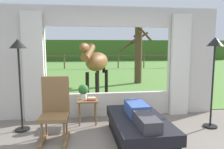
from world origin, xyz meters
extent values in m
cube|color=beige|center=(-2.02, 2.26, 1.27)|extent=(1.15, 0.12, 2.55)
cube|color=beige|center=(2.02, 2.26, 1.27)|extent=(1.15, 0.12, 2.55)
cube|color=beige|center=(0.00, 2.26, 0.28)|extent=(2.90, 0.12, 0.55)
cube|color=beige|center=(0.00, 2.26, 2.33)|extent=(2.90, 0.12, 0.45)
cube|color=silver|center=(-1.69, 2.12, 1.20)|extent=(0.44, 0.10, 2.40)
cube|color=silver|center=(1.69, 2.12, 1.20)|extent=(0.44, 0.10, 2.40)
cube|color=#568438|center=(0.00, 13.16, 0.01)|extent=(36.00, 21.68, 0.02)
cube|color=#3D6124|center=(0.00, 23.00, 1.20)|extent=(36.00, 2.00, 2.40)
cube|color=black|center=(0.34, 0.79, 0.12)|extent=(0.87, 1.59, 0.24)
cube|color=black|center=(0.34, 0.79, 0.33)|extent=(0.95, 1.73, 0.18)
cube|color=#334C8C|center=(0.34, 0.94, 0.53)|extent=(0.36, 0.61, 0.22)
cube|color=#333338|center=(0.34, 0.34, 0.51)|extent=(0.30, 0.69, 0.18)
sphere|color=tan|center=(0.34, 1.33, 0.53)|extent=(0.20, 0.20, 0.20)
cube|color=brown|center=(-1.12, 0.95, 0.44)|extent=(0.50, 0.50, 0.06)
cube|color=brown|center=(-1.11, 1.16, 0.78)|extent=(0.48, 0.08, 0.68)
cube|color=brown|center=(-1.32, 0.96, 0.03)|extent=(0.08, 0.68, 0.06)
cube|color=brown|center=(-0.92, 0.94, 0.03)|extent=(0.08, 0.68, 0.06)
cylinder|color=brown|center=(-1.31, 0.78, 0.24)|extent=(0.04, 0.04, 0.38)
cylinder|color=brown|center=(-0.95, 0.76, 0.24)|extent=(0.04, 0.04, 0.38)
cylinder|color=brown|center=(-1.29, 1.14, 0.24)|extent=(0.04, 0.04, 0.38)
cylinder|color=brown|center=(-0.93, 1.12, 0.24)|extent=(0.04, 0.04, 0.38)
cube|color=brown|center=(-0.54, 1.78, 0.51)|extent=(0.44, 0.44, 0.03)
cylinder|color=brown|center=(-0.71, 1.61, 0.24)|extent=(0.04, 0.04, 0.49)
cylinder|color=brown|center=(-0.37, 1.61, 0.24)|extent=(0.04, 0.04, 0.49)
cylinder|color=brown|center=(-0.71, 1.95, 0.24)|extent=(0.04, 0.04, 0.49)
cylinder|color=brown|center=(-0.37, 1.95, 0.24)|extent=(0.04, 0.04, 0.49)
cylinder|color=silver|center=(-0.62, 1.84, 0.58)|extent=(0.14, 0.14, 0.12)
sphere|color=#2D6B2D|center=(-0.62, 1.84, 0.73)|extent=(0.22, 0.22, 0.22)
cube|color=#B22D28|center=(-0.45, 1.72, 0.54)|extent=(0.18, 0.17, 0.03)
cube|color=beige|center=(-0.45, 1.72, 0.57)|extent=(0.17, 0.12, 0.03)
cylinder|color=black|center=(-1.83, 1.54, 0.01)|extent=(0.28, 0.28, 0.03)
cylinder|color=black|center=(-1.83, 1.54, 0.81)|extent=(0.04, 0.04, 1.61)
cone|color=black|center=(-1.83, 1.54, 1.70)|extent=(0.32, 0.32, 0.18)
cylinder|color=black|center=(1.97, 1.21, 0.01)|extent=(0.28, 0.28, 0.03)
cylinder|color=black|center=(1.97, 1.21, 0.83)|extent=(0.04, 0.04, 1.65)
cone|color=black|center=(1.97, 1.21, 1.74)|extent=(0.32, 0.32, 0.18)
ellipsoid|color=brown|center=(-0.17, 4.10, 1.17)|extent=(1.04, 1.36, 0.60)
cylinder|color=brown|center=(-0.47, 3.49, 1.48)|extent=(0.50, 0.65, 0.53)
ellipsoid|color=brown|center=(-0.57, 3.28, 1.63)|extent=(0.39, 0.52, 0.24)
cube|color=black|center=(-0.44, 3.56, 1.51)|extent=(0.26, 0.42, 0.32)
cylinder|color=black|center=(0.09, 4.64, 1.02)|extent=(0.13, 0.13, 0.55)
cylinder|color=black|center=(-0.21, 3.66, 0.45)|extent=(0.11, 0.11, 0.85)
cylinder|color=black|center=(-0.50, 3.80, 0.45)|extent=(0.11, 0.11, 0.85)
cylinder|color=black|center=(0.15, 4.41, 0.45)|extent=(0.11, 0.11, 0.85)
cylinder|color=black|center=(-0.13, 4.55, 0.45)|extent=(0.11, 0.11, 0.85)
cylinder|color=#4C3823|center=(1.81, 6.58, 1.31)|extent=(0.32, 0.32, 2.58)
cylinder|color=#47331E|center=(1.78, 6.11, 2.37)|extent=(0.98, 0.16, 1.03)
cylinder|color=#47331E|center=(2.15, 7.01, 2.72)|extent=(0.85, 0.70, 1.32)
cylinder|color=#47331E|center=(1.91, 6.89, 2.02)|extent=(0.82, 0.34, 0.58)
cylinder|color=#47331E|center=(1.50, 6.32, 2.60)|extent=(0.63, 0.74, 0.87)
cylinder|color=#47331E|center=(1.54, 6.98, 1.81)|extent=(1.10, 0.78, 0.74)
cylinder|color=brown|center=(-6.00, 13.28, 0.57)|extent=(0.10, 0.10, 1.10)
cylinder|color=brown|center=(-4.00, 13.28, 0.57)|extent=(0.10, 0.10, 1.10)
cylinder|color=brown|center=(-2.00, 13.28, 0.57)|extent=(0.10, 0.10, 1.10)
cylinder|color=brown|center=(0.00, 13.28, 0.57)|extent=(0.10, 0.10, 1.10)
cylinder|color=brown|center=(2.00, 13.28, 0.57)|extent=(0.10, 0.10, 1.10)
cylinder|color=brown|center=(4.00, 13.28, 0.57)|extent=(0.10, 0.10, 1.10)
cylinder|color=brown|center=(6.00, 13.28, 0.57)|extent=(0.10, 0.10, 1.10)
cylinder|color=brown|center=(8.00, 13.28, 0.57)|extent=(0.10, 0.10, 1.10)
cube|color=brown|center=(0.00, 13.28, 0.97)|extent=(16.00, 0.06, 0.08)
camera|label=1|loc=(-0.60, -2.73, 1.65)|focal=34.39mm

